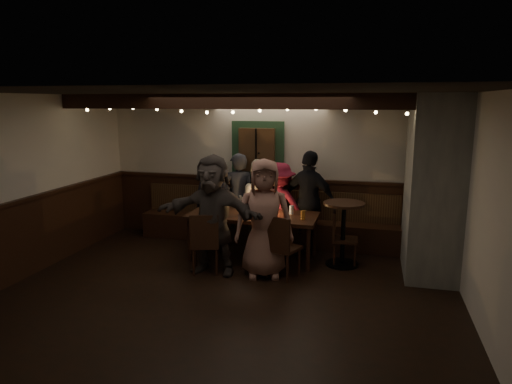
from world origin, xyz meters
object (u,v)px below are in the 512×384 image
(person_c, at_px, (258,203))
(person_e, at_px, (310,201))
(high_top, at_px, (343,226))
(chair_near_left, at_px, (205,240))
(person_a, at_px, (213,201))
(person_g, at_px, (264,218))
(person_b, at_px, (238,198))
(person_f, at_px, (213,214))
(chair_end, at_px, (340,234))
(person_d, at_px, (280,206))
(chair_near_right, at_px, (280,244))
(dining_table, at_px, (253,218))

(person_c, height_order, person_e, person_e)
(high_top, distance_m, person_e, 0.89)
(chair_near_left, relative_size, person_a, 0.59)
(person_e, bearing_deg, person_g, 93.70)
(person_b, xyz_separation_m, person_f, (0.05, -1.47, 0.07))
(chair_end, height_order, person_e, person_e)
(person_d, bearing_deg, person_e, -173.18)
(person_b, bearing_deg, chair_near_right, 103.55)
(chair_end, relative_size, person_a, 0.55)
(dining_table, distance_m, person_g, 0.80)
(person_d, xyz_separation_m, person_g, (0.04, -1.33, 0.12))
(person_e, bearing_deg, chair_near_left, 71.37)
(person_b, relative_size, person_g, 0.94)
(chair_near_right, relative_size, person_a, 0.60)
(chair_end, relative_size, person_c, 0.55)
(person_a, bearing_deg, chair_near_right, 140.71)
(high_top, relative_size, person_g, 0.58)
(chair_near_right, relative_size, person_b, 0.57)
(dining_table, relative_size, chair_end, 2.42)
(high_top, distance_m, person_d, 1.27)
(person_e, distance_m, person_g, 1.42)
(chair_end, xyz_separation_m, person_b, (-1.83, 0.65, 0.33))
(dining_table, height_order, person_f, person_f)
(person_a, bearing_deg, dining_table, 147.93)
(dining_table, bearing_deg, person_e, 38.49)
(dining_table, relative_size, chair_near_left, 2.25)
(chair_end, bearing_deg, person_a, 166.26)
(dining_table, xyz_separation_m, chair_end, (1.37, 0.09, -0.19))
(chair_near_left, bearing_deg, person_f, 46.36)
(chair_end, relative_size, person_b, 0.52)
(chair_end, bearing_deg, person_e, 134.69)
(person_e, bearing_deg, chair_near_right, 104.12)
(chair_near_left, distance_m, person_g, 0.93)
(person_d, bearing_deg, person_c, -0.15)
(chair_end, height_order, person_c, person_c)
(dining_table, xyz_separation_m, person_c, (-0.10, 0.69, 0.09))
(chair_end, bearing_deg, chair_near_left, -153.78)
(chair_near_left, xyz_separation_m, person_d, (0.80, 1.48, 0.23))
(person_a, bearing_deg, person_e, -176.22)
(person_d, height_order, person_e, person_e)
(chair_end, bearing_deg, person_d, 152.46)
(person_d, relative_size, person_g, 0.86)
(chair_near_left, distance_m, person_d, 1.70)
(person_c, bearing_deg, person_g, 110.47)
(high_top, xyz_separation_m, person_e, (-0.60, 0.61, 0.22))
(high_top, distance_m, person_c, 1.66)
(dining_table, height_order, high_top, high_top)
(person_b, bearing_deg, chair_near_left, 66.62)
(person_a, distance_m, person_d, 1.20)
(person_a, bearing_deg, person_b, -163.98)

